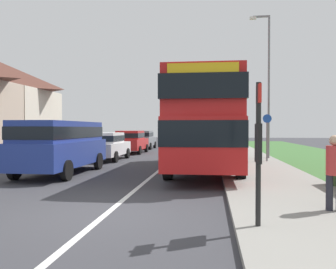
{
  "coord_description": "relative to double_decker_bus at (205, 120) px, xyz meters",
  "views": [
    {
      "loc": [
        2.18,
        -7.17,
        1.81
      ],
      "look_at": [
        0.78,
        4.23,
        1.6
      ],
      "focal_mm": 37.12,
      "sensor_mm": 36.0,
      "label": 1
    }
  ],
  "objects": [
    {
      "name": "parked_car_red",
      "position": [
        -5.47,
        9.54,
        -1.25
      ],
      "size": [
        1.97,
        4.21,
        1.62
      ],
      "color": "#B21E1E",
      "rests_on": "ground_plane"
    },
    {
      "name": "bus_stop_sign",
      "position": [
        1.04,
        -8.74,
        -0.6
      ],
      "size": [
        0.09,
        0.52,
        2.6
      ],
      "color": "black",
      "rests_on": "ground_plane"
    },
    {
      "name": "parked_car_white",
      "position": [
        -5.61,
        4.11,
        -1.28
      ],
      "size": [
        1.93,
        4.29,
        1.56
      ],
      "color": "silver",
      "rests_on": "ground_plane"
    },
    {
      "name": "parked_car_grey",
      "position": [
        -5.63,
        14.88,
        -1.27
      ],
      "size": [
        1.88,
        3.98,
        1.58
      ],
      "color": "slate",
      "rests_on": "ground_plane"
    },
    {
      "name": "street_lamp_mid",
      "position": [
        3.41,
        5.36,
        2.5
      ],
      "size": [
        1.14,
        0.2,
        8.17
      ],
      "color": "slate",
      "rests_on": "ground_plane"
    },
    {
      "name": "pedestrian_at_stop",
      "position": [
        2.75,
        -7.42,
        -1.17
      ],
      "size": [
        0.34,
        0.34,
        1.67
      ],
      "color": "#23232D",
      "rests_on": "ground_plane"
    },
    {
      "name": "parked_van_blue",
      "position": [
        -5.62,
        -1.82,
        -0.9
      ],
      "size": [
        2.11,
        5.46,
        2.07
      ],
      "color": "navy",
      "rests_on": "ground_plane"
    },
    {
      "name": "pavement_near_side",
      "position": [
        2.24,
        -1.69,
        -2.08
      ],
      "size": [
        3.2,
        68.0,
        0.12
      ],
      "primitive_type": "cube",
      "color": "gray",
      "rests_on": "ground_plane"
    },
    {
      "name": "lane_marking_centre",
      "position": [
        -1.96,
        0.31,
        -2.14
      ],
      "size": [
        0.14,
        60.0,
        0.01
      ],
      "primitive_type": "cube",
      "color": "silver",
      "rests_on": "ground_plane"
    },
    {
      "name": "cycle_route_sign",
      "position": [
        3.1,
        3.36,
        -0.71
      ],
      "size": [
        0.44,
        0.08,
        2.52
      ],
      "color": "slate",
      "rests_on": "ground_plane"
    },
    {
      "name": "ground_plane",
      "position": [
        -1.96,
        -7.69,
        -2.14
      ],
      "size": [
        120.0,
        120.0,
        0.0
      ],
      "primitive_type": "plane",
      "color": "#38383D"
    },
    {
      "name": "double_decker_bus",
      "position": [
        0.0,
        0.0,
        0.0
      ],
      "size": [
        2.8,
        10.28,
        3.7
      ],
      "color": "red",
      "rests_on": "ground_plane"
    }
  ]
}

